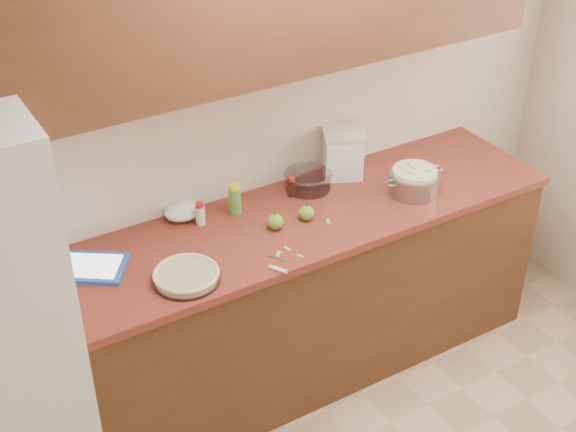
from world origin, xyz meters
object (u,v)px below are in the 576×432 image
pie (186,276)px  colander (414,181)px  flour_canister (342,152)px  tablet (91,267)px

pie → colander: 1.24m
colander → flour_canister: (-0.20, 0.33, 0.06)m
pie → flour_canister: 1.12m
tablet → flour_canister: bearing=40.4°
tablet → colander: bearing=27.6°
colander → tablet: (-1.55, 0.20, -0.05)m
pie → tablet: 0.41m
colander → flour_canister: flour_canister is taller
pie → colander: bearing=3.6°
pie → tablet: pie is taller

